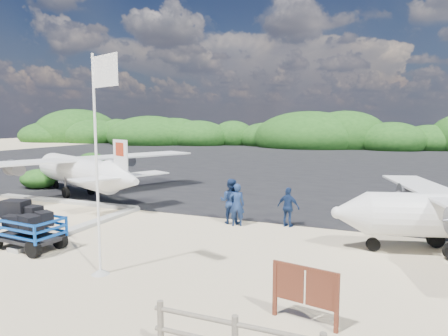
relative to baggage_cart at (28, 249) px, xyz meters
The scene contains 12 objects.
ground 4.64m from the baggage_cart, 18.12° to the left, with size 160.00×160.00×0.00m, color beige.
asphalt_apron 31.75m from the baggage_cart, 82.02° to the left, with size 90.00×50.00×0.04m, color #B2B2B2, non-canonical shape.
lagoon 5.45m from the baggage_cart, 147.33° to the left, with size 9.00×7.00×0.40m, color #B2B2B2, non-canonical shape.
vegetation_band 56.61m from the baggage_cart, 85.53° to the left, with size 124.00×8.00×4.40m, color #B2B2B2, non-canonical shape.
baggage_cart is the anchor object (origin of this frame).
flagpole 3.91m from the baggage_cart, 13.24° to the right, with size 1.23×0.51×6.15m, color white, non-canonical shape.
signboard 9.83m from the baggage_cart, ahead, with size 1.58×0.15×1.30m, color brown, non-canonical shape.
crew_a 7.89m from the baggage_cart, 44.94° to the left, with size 0.65×0.43×1.79m, color navy.
crew_b 7.83m from the baggage_cart, 48.32° to the left, with size 0.94×0.73×1.92m, color navy.
crew_c 9.81m from the baggage_cart, 39.33° to the left, with size 0.96×0.40×1.64m, color navy.
aircraft_large 30.15m from the baggage_cart, 60.89° to the left, with size 14.63×14.63×4.39m, color #B2B2B2, non-canonical shape.
aircraft_small 34.45m from the baggage_cart, 95.74° to the left, with size 8.03×8.03×2.89m, color #B2B2B2, non-canonical shape.
Camera 1 is at (6.81, -11.13, 4.35)m, focal length 32.00 mm.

